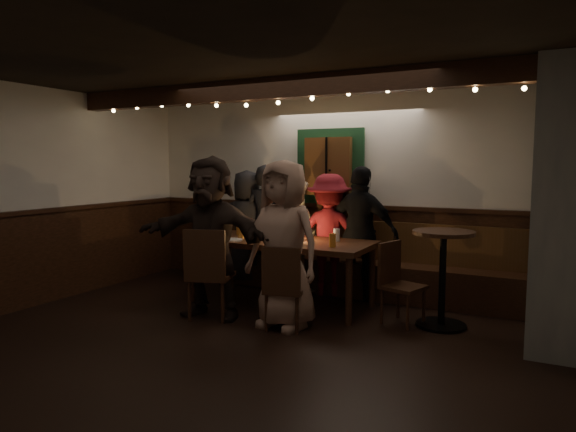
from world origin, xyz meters
The scene contains 13 objects.
room centered at (1.07, 1.42, 1.07)m, with size 6.02×5.01×2.62m.
dining_table centered at (-0.40, 1.40, 0.72)m, with size 2.20×0.94×0.95m.
chair_near_left centered at (-0.79, 0.48, 0.56)m, with size 0.57×0.57×1.00m.
chair_near_right centered at (0.09, 0.54, 0.49)m, with size 0.47×0.47×0.87m.
chair_end centered at (1.03, 1.33, 0.48)m, with size 0.49×0.49×0.86m.
high_top centered at (1.49, 1.42, 0.63)m, with size 0.63×0.63×1.00m.
person_a centered at (-1.33, 2.16, 0.80)m, with size 0.78×0.51×1.60m, color black.
person_b centered at (-1.01, 2.11, 0.84)m, with size 0.61×0.40×1.67m, color black.
person_c centered at (-0.55, 2.09, 0.75)m, with size 0.73×0.57×1.50m, color beige.
person_d centered at (-0.05, 2.08, 0.78)m, with size 1.01×0.58×1.56m, color maroon.
person_e centered at (0.38, 2.06, 0.83)m, with size 0.97×0.41×1.66m, color black.
person_f centered at (-0.85, 0.61, 0.89)m, with size 1.65×0.52×1.78m, color black.
person_g centered at (0.04, 0.66, 0.86)m, with size 0.84×0.55×1.73m, color #A27967.
Camera 1 is at (2.44, -3.94, 1.69)m, focal length 32.00 mm.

